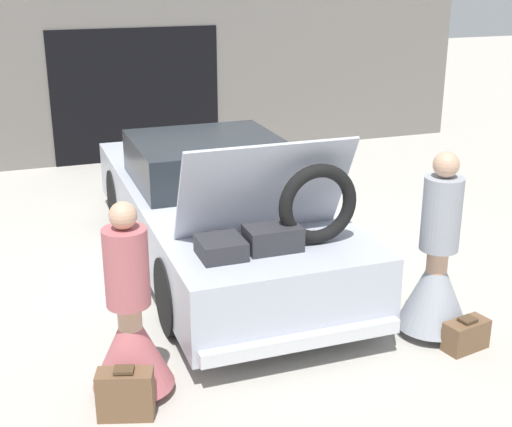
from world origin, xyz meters
TOP-DOWN VIEW (x-y plane):
  - ground_plane at (0.00, 0.00)m, footprint 40.00×40.00m
  - garage_wall_back at (0.00, 4.66)m, footprint 12.00×0.14m
  - car at (0.00, 0.00)m, footprint 1.89×5.01m
  - person_left at (-1.37, -2.33)m, footprint 0.64×0.64m
  - person_right at (1.37, -2.30)m, footprint 0.65×0.65m
  - suitcase_beside_left_person at (-1.48, -2.63)m, footprint 0.45×0.30m
  - suitcase_beside_right_person at (1.49, -2.65)m, footprint 0.43×0.28m

SIDE VIEW (x-z plane):
  - ground_plane at x=0.00m, z-range 0.00..0.00m
  - suitcase_beside_right_person at x=1.49m, z-range -0.01..0.29m
  - suitcase_beside_left_person at x=-1.48m, z-range -0.01..0.40m
  - person_left at x=-1.37m, z-range -0.23..1.36m
  - person_right at x=1.37m, z-range -0.25..1.47m
  - car at x=0.00m, z-range -0.28..1.51m
  - garage_wall_back at x=0.00m, z-range -0.01..2.79m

